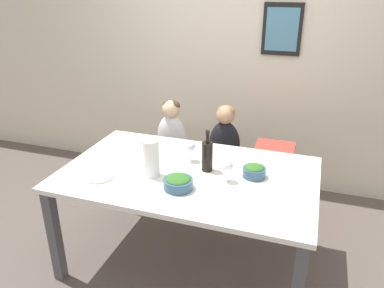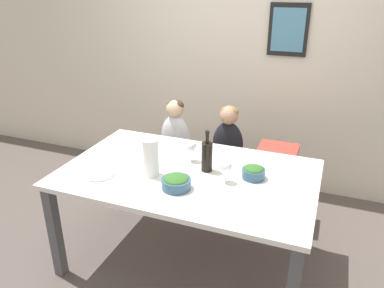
{
  "view_description": "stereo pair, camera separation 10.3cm",
  "coord_description": "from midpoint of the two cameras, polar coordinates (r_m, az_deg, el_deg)",
  "views": [
    {
      "loc": [
        0.77,
        -2.19,
        2.0
      ],
      "look_at": [
        0.0,
        0.08,
        0.95
      ],
      "focal_mm": 35.0,
      "sensor_mm": 36.0,
      "label": 1
    },
    {
      "loc": [
        0.87,
        -2.16,
        2.0
      ],
      "look_at": [
        0.0,
        0.08,
        0.95
      ],
      "focal_mm": 35.0,
      "sensor_mm": 36.0,
      "label": 2
    }
  ],
  "objects": [
    {
      "name": "dining_table",
      "position": [
        2.67,
        -1.68,
        -5.9
      ],
      "size": [
        1.76,
        1.09,
        0.77
      ],
      "color": "white",
      "rests_on": "ground_plane"
    },
    {
      "name": "ground_plane",
      "position": [
        3.07,
        -1.52,
        -17.1
      ],
      "size": [
        14.0,
        14.0,
        0.0
      ],
      "primitive_type": "plane",
      "color": "#564C47"
    },
    {
      "name": "person_child_left",
      "position": [
        3.48,
        -3.99,
        2.22
      ],
      "size": [
        0.28,
        0.17,
        0.57
      ],
      "color": "silver",
      "rests_on": "chair_far_left"
    },
    {
      "name": "chair_far_left",
      "position": [
        3.63,
        -3.84,
        -3.17
      ],
      "size": [
        0.39,
        0.37,
        0.44
      ],
      "color": "silver",
      "rests_on": "ground_plane"
    },
    {
      "name": "person_child_center",
      "position": [
        3.33,
        4.13,
        1.2
      ],
      "size": [
        0.28,
        0.17,
        0.57
      ],
      "color": "black",
      "rests_on": "chair_far_center"
    },
    {
      "name": "paper_towel_roll",
      "position": [
        2.54,
        -7.37,
        -2.17
      ],
      "size": [
        0.11,
        0.11,
        0.26
      ],
      "color": "white",
      "rests_on": "dining_table"
    },
    {
      "name": "wall_back",
      "position": [
        3.79,
        6.16,
        13.59
      ],
      "size": [
        10.0,
        0.09,
        2.7
      ],
      "color": "beige",
      "rests_on": "ground_plane"
    },
    {
      "name": "wine_bottle",
      "position": [
        2.6,
        1.21,
        -1.77
      ],
      "size": [
        0.08,
        0.08,
        0.3
      ],
      "color": "black",
      "rests_on": "dining_table"
    },
    {
      "name": "dinner_plate_front_left",
      "position": [
        2.65,
        -15.08,
        -4.79
      ],
      "size": [
        0.21,
        0.21,
        0.01
      ],
      "color": "silver",
      "rests_on": "dining_table"
    },
    {
      "name": "dinner_plate_back_left",
      "position": [
        3.06,
        -8.57,
        -0.24
      ],
      "size": [
        0.21,
        0.21,
        0.01
      ],
      "color": "silver",
      "rests_on": "dining_table"
    },
    {
      "name": "wine_glass_far",
      "position": [
        2.74,
        -1.31,
        -0.45
      ],
      "size": [
        0.08,
        0.08,
        0.16
      ],
      "color": "white",
      "rests_on": "dining_table"
    },
    {
      "name": "chair_right_highchair",
      "position": [
        3.34,
        11.41,
        -2.95
      ],
      "size": [
        0.33,
        0.31,
        0.7
      ],
      "color": "silver",
      "rests_on": "ground_plane"
    },
    {
      "name": "chair_far_center",
      "position": [
        3.48,
        3.96,
        -4.39
      ],
      "size": [
        0.39,
        0.37,
        0.44
      ],
      "color": "silver",
      "rests_on": "ground_plane"
    },
    {
      "name": "salad_bowl_large",
      "position": [
        2.41,
        -3.35,
        -5.86
      ],
      "size": [
        0.19,
        0.19,
        0.09
      ],
      "color": "#335675",
      "rests_on": "dining_table"
    },
    {
      "name": "salad_bowl_small",
      "position": [
        2.57,
        8.32,
        -4.06
      ],
      "size": [
        0.16,
        0.16,
        0.09
      ],
      "color": "#335675",
      "rests_on": "dining_table"
    },
    {
      "name": "wine_glass_near",
      "position": [
        2.47,
        4.19,
        -3.38
      ],
      "size": [
        0.08,
        0.08,
        0.16
      ],
      "color": "white",
      "rests_on": "dining_table"
    }
  ]
}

